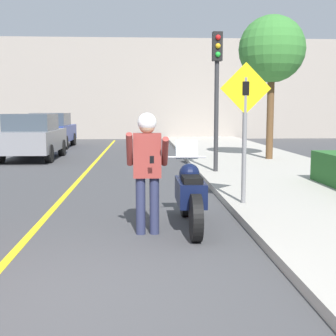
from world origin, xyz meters
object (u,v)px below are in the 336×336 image
Objects in this scene: traffic_light at (217,75)px; parked_car_grey at (33,136)px; motorcycle at (190,194)px; parked_car_blue at (52,130)px; person_biker at (147,160)px; crossing_sign at (245,119)px; street_tree at (272,50)px.

traffic_light is 7.94m from parked_car_grey.
motorcycle is 0.53× the size of parked_car_blue.
person_biker is 2.41m from crossing_sign.
person_biker is 0.71× the size of crossing_sign.
street_tree reaches higher than traffic_light.
traffic_light is at bearing 71.94° from person_biker.
traffic_light is (1.30, 5.63, 2.22)m from motorcycle.
crossing_sign is 0.60× the size of parked_car_blue.
traffic_light is 0.77× the size of street_tree.
parked_car_blue is at bearing 107.70° from motorcycle.
street_tree reaches higher than crossing_sign.
crossing_sign is 16.11m from parked_car_blue.
street_tree is 1.16× the size of parked_car_grey.
motorcycle is at bearing -72.30° from parked_car_blue.
traffic_light reaches higher than parked_car_grey.
person_biker is 0.42× the size of parked_car_blue.
parked_car_grey is at bearing 169.66° from street_tree.
street_tree is (2.39, 3.25, 1.10)m from traffic_light.
street_tree is at bearing 53.73° from traffic_light.
parked_car_grey is 5.62m from parked_car_blue.
street_tree is 11.72m from parked_car_blue.
parked_car_grey and parked_car_blue have the same top height.
person_biker is at bearing -138.50° from crossing_sign.
person_biker reaches higher than parked_car_blue.
parked_car_blue is at bearing 105.20° from person_biker.
motorcycle is 0.89× the size of crossing_sign.
parked_car_grey is (-8.44, 1.54, -2.98)m from street_tree.
street_tree is at bearing -10.34° from parked_car_grey.
person_biker is 10.58m from street_tree.
parked_car_blue is (-8.80, 7.15, -2.98)m from street_tree.
parked_car_grey is 1.00× the size of parked_car_blue.
parked_car_blue is (-6.41, 10.40, -1.88)m from traffic_light.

